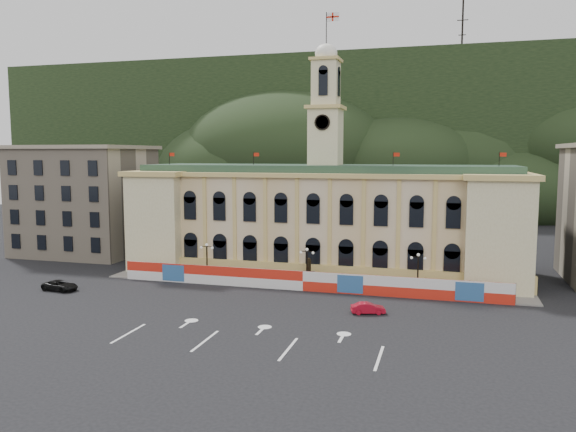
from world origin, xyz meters
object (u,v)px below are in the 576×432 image
(black_suv, at_px, (60,286))
(lamp_center, at_px, (307,264))
(statue, at_px, (309,277))
(red_sedan, at_px, (368,308))

(black_suv, bearing_deg, lamp_center, -65.07)
(statue, xyz_separation_m, lamp_center, (0.00, -1.00, 1.89))
(red_sedan, height_order, black_suv, black_suv)
(statue, distance_m, red_sedan, 14.41)
(lamp_center, xyz_separation_m, red_sedan, (9.29, -10.00, -2.46))
(lamp_center, distance_m, red_sedan, 13.87)
(lamp_center, height_order, red_sedan, lamp_center)
(statue, bearing_deg, lamp_center, -90.00)
(red_sedan, bearing_deg, black_suv, 73.48)
(lamp_center, xyz_separation_m, black_suv, (-29.58, -10.29, -2.43))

